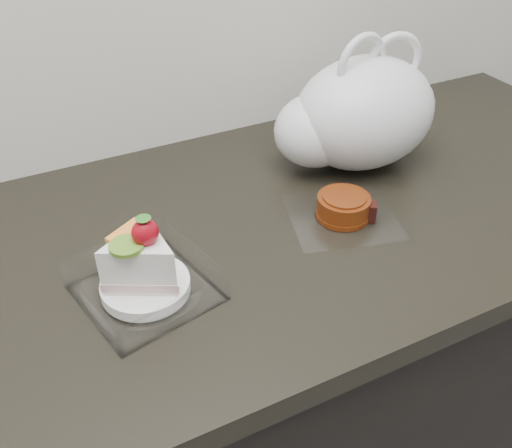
{
  "coord_description": "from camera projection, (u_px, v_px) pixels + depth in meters",
  "views": [
    {
      "loc": [
        -0.11,
        1.03,
        1.44
      ],
      "look_at": [
        0.2,
        1.64,
        0.94
      ],
      "focal_mm": 40.0,
      "sensor_mm": 36.0,
      "label": 1
    }
  ],
  "objects": [
    {
      "name": "counter",
      "position": [
        153.0,
        438.0,
        1.11
      ],
      "size": [
        2.04,
        0.64,
        0.9
      ],
      "color": "black",
      "rests_on": "ground"
    },
    {
      "name": "cake_tray",
      "position": [
        144.0,
        274.0,
        0.77
      ],
      "size": [
        0.2,
        0.2,
        0.13
      ],
      "rotation": [
        0.0,
        0.0,
        0.21
      ],
      "color": "white",
      "rests_on": "counter"
    },
    {
      "name": "mooncake_wrap",
      "position": [
        344.0,
        209.0,
        0.92
      ],
      "size": [
        0.21,
        0.2,
        0.04
      ],
      "rotation": [
        0.0,
        0.0,
        -0.11
      ],
      "color": "white",
      "rests_on": "counter"
    },
    {
      "name": "plastic_bag",
      "position": [
        355.0,
        115.0,
        1.01
      ],
      "size": [
        0.3,
        0.21,
        0.25
      ],
      "rotation": [
        0.0,
        0.0,
        0.0
      ],
      "color": "white",
      "rests_on": "counter"
    }
  ]
}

